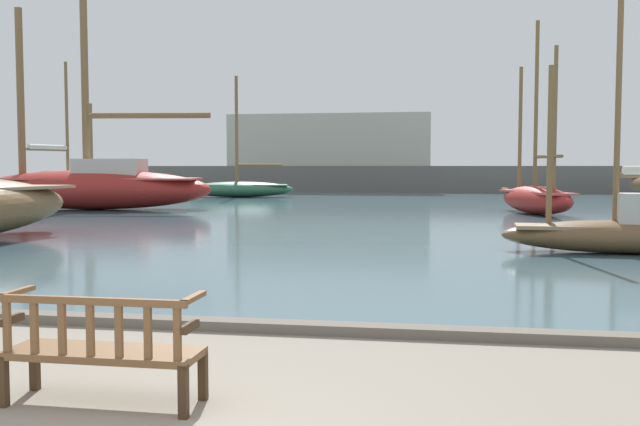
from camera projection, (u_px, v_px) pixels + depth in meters
name	position (u px, v px, depth m)	size (l,w,h in m)	color
harbor_water	(408.00, 195.00, 47.93)	(100.00, 80.00, 0.08)	#476670
quay_edge_kerb	(258.00, 326.00, 8.43)	(40.00, 0.30, 0.12)	#675F54
park_bench	(102.00, 348.00, 5.78)	(1.60, 0.53, 0.92)	#3D2A19
sailboat_far_starboard	(93.00, 184.00, 31.01)	(10.73, 4.23, 12.05)	maroon
sailboat_outer_starboard	(623.00, 230.00, 15.32)	(5.04, 1.42, 5.59)	brown
sailboat_nearest_port	(66.00, 184.00, 44.88)	(3.98, 9.14, 8.42)	silver
sailboat_mid_port	(536.00, 196.00, 28.09)	(3.03, 6.25, 7.56)	maroon
sailboat_nearest_starboard	(240.00, 188.00, 43.45)	(7.51, 3.39, 7.33)	#2D6647
far_breakwater	(383.00, 166.00, 52.16)	(48.65, 2.40, 5.83)	#66605B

